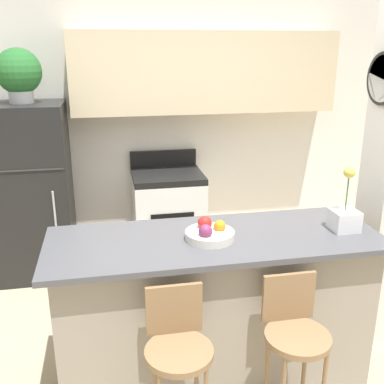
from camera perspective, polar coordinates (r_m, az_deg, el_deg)
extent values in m
plane|color=tan|center=(3.24, 2.70, -22.00)|extent=(14.00, 14.00, 0.00)
cube|color=white|center=(4.65, -3.34, 7.98)|extent=(5.60, 0.06, 2.55)
cube|color=beige|center=(4.46, 1.74, 14.95)|extent=(2.56, 0.32, 0.76)
cube|color=silver|center=(4.43, -3.66, 11.30)|extent=(0.75, 0.28, 0.12)
cylinder|color=black|center=(3.15, 23.11, 13.10)|extent=(0.02, 0.33, 0.33)
cylinder|color=white|center=(3.14, 23.01, 13.11)|extent=(0.01, 0.29, 0.29)
cube|color=gray|center=(2.96, 2.84, -14.88)|extent=(1.90, 0.60, 0.96)
cube|color=#4C4C51|center=(2.72, 3.00, -6.06)|extent=(2.02, 0.72, 0.03)
cube|color=black|center=(4.48, -19.27, -3.10)|extent=(0.69, 0.66, 1.10)
cube|color=black|center=(4.27, -20.38, 7.07)|extent=(0.69, 0.66, 0.52)
cube|color=#333333|center=(4.00, -20.67, 2.55)|extent=(0.65, 0.01, 0.01)
cylinder|color=#B2B2B7|center=(4.11, -16.91, -3.92)|extent=(0.02, 0.02, 0.60)
cube|color=white|center=(4.53, -3.06, -3.47)|extent=(0.68, 0.62, 0.85)
cube|color=black|center=(4.39, -3.15, 2.07)|extent=(0.68, 0.62, 0.06)
cube|color=black|center=(4.63, -3.68, 4.34)|extent=(0.68, 0.04, 0.16)
cube|color=black|center=(4.23, -2.46, -4.45)|extent=(0.41, 0.01, 0.27)
cylinder|color=olive|center=(2.39, -1.65, -19.73)|extent=(0.35, 0.35, 0.03)
cube|color=olive|center=(2.42, -2.29, -14.64)|extent=(0.30, 0.02, 0.28)
cylinder|color=olive|center=(2.54, 13.27, -17.56)|extent=(0.35, 0.35, 0.03)
cube|color=olive|center=(2.57, 12.16, -12.87)|extent=(0.30, 0.02, 0.28)
cylinder|color=olive|center=(2.78, 9.44, -22.04)|extent=(0.02, 0.02, 0.61)
cylinder|color=olive|center=(2.86, 14.03, -21.14)|extent=(0.02, 0.02, 0.61)
cylinder|color=silver|center=(4.22, -20.86, 11.32)|extent=(0.21, 0.21, 0.12)
sphere|color=#286B2D|center=(4.21, -21.18, 14.12)|extent=(0.39, 0.39, 0.39)
cube|color=white|center=(2.94, 18.75, -3.41)|extent=(0.16, 0.16, 0.13)
cylinder|color=#386633|center=(2.89, 19.09, -0.16)|extent=(0.01, 0.01, 0.22)
sphere|color=#DBCC4C|center=(2.85, 19.36, 2.39)|extent=(0.07, 0.07, 0.07)
cylinder|color=silver|center=(2.67, 2.27, -5.50)|extent=(0.29, 0.29, 0.05)
sphere|color=orange|center=(2.68, 3.54, -4.32)|extent=(0.07, 0.07, 0.07)
sphere|color=red|center=(2.71, 1.64, -3.97)|extent=(0.09, 0.09, 0.09)
sphere|color=#7A2D56|center=(2.60, 1.74, -5.00)|extent=(0.08, 0.08, 0.08)
cylinder|color=black|center=(4.35, -11.73, -8.18)|extent=(0.28, 0.28, 0.38)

